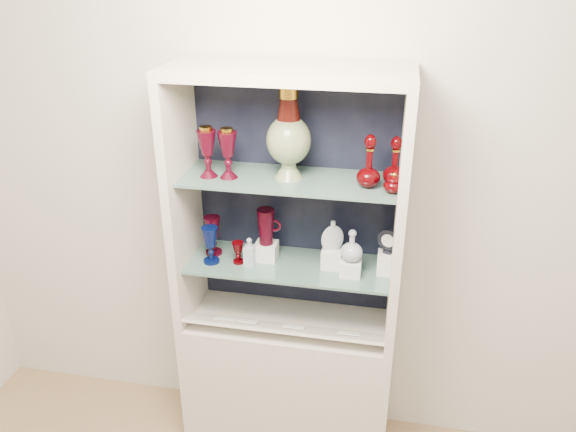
% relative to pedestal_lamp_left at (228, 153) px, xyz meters
% --- Properties ---
extents(wall_back, '(3.50, 0.02, 2.80)m').
position_rel_pedestal_lamp_left_xyz_m(wall_back, '(0.25, 0.24, -0.18)').
color(wall_back, beige).
rests_on(wall_back, ground).
extents(cabinet_base, '(1.00, 0.40, 0.75)m').
position_rel_pedestal_lamp_left_xyz_m(cabinet_base, '(0.25, 0.02, -1.20)').
color(cabinet_base, beige).
rests_on(cabinet_base, ground).
extents(cabinet_back_panel, '(0.98, 0.02, 1.15)m').
position_rel_pedestal_lamp_left_xyz_m(cabinet_back_panel, '(0.25, 0.21, -0.25)').
color(cabinet_back_panel, black).
rests_on(cabinet_back_panel, cabinet_base).
extents(cabinet_side_left, '(0.04, 0.40, 1.15)m').
position_rel_pedestal_lamp_left_xyz_m(cabinet_side_left, '(-0.23, 0.02, -0.25)').
color(cabinet_side_left, beige).
rests_on(cabinet_side_left, cabinet_base).
extents(cabinet_side_right, '(0.04, 0.40, 1.15)m').
position_rel_pedestal_lamp_left_xyz_m(cabinet_side_right, '(0.73, 0.02, -0.25)').
color(cabinet_side_right, beige).
rests_on(cabinet_side_right, cabinet_base).
extents(cabinet_top_cap, '(1.00, 0.40, 0.04)m').
position_rel_pedestal_lamp_left_xyz_m(cabinet_top_cap, '(0.25, 0.02, 0.34)').
color(cabinet_top_cap, beige).
rests_on(cabinet_top_cap, cabinet_side_left).
extents(shelf_lower, '(0.92, 0.34, 0.01)m').
position_rel_pedestal_lamp_left_xyz_m(shelf_lower, '(0.25, 0.04, -0.54)').
color(shelf_lower, slate).
rests_on(shelf_lower, cabinet_side_left).
extents(shelf_upper, '(0.92, 0.34, 0.01)m').
position_rel_pedestal_lamp_left_xyz_m(shelf_upper, '(0.25, 0.04, -0.12)').
color(shelf_upper, slate).
rests_on(shelf_upper, cabinet_side_left).
extents(label_ledge, '(0.92, 0.17, 0.09)m').
position_rel_pedestal_lamp_left_xyz_m(label_ledge, '(0.25, -0.09, -0.80)').
color(label_ledge, beige).
rests_on(label_ledge, cabinet_base).
extents(label_card_0, '(0.10, 0.06, 0.03)m').
position_rel_pedestal_lamp_left_xyz_m(label_card_0, '(0.30, -0.09, -0.78)').
color(label_card_0, white).
rests_on(label_card_0, label_ledge).
extents(label_card_1, '(0.10, 0.06, 0.03)m').
position_rel_pedestal_lamp_left_xyz_m(label_card_1, '(0.56, -0.09, -0.78)').
color(label_card_1, white).
rests_on(label_card_1, label_ledge).
extents(label_card_2, '(0.10, 0.06, 0.03)m').
position_rel_pedestal_lamp_left_xyz_m(label_card_2, '(-0.02, -0.09, -0.78)').
color(label_card_2, white).
rests_on(label_card_2, label_ledge).
extents(label_card_3, '(0.10, 0.06, 0.03)m').
position_rel_pedestal_lamp_left_xyz_m(label_card_3, '(0.08, -0.09, -0.78)').
color(label_card_3, white).
rests_on(label_card_3, label_ledge).
extents(pedestal_lamp_left, '(0.10, 0.10, 0.22)m').
position_rel_pedestal_lamp_left_xyz_m(pedestal_lamp_left, '(0.00, 0.00, 0.00)').
color(pedestal_lamp_left, '#410513').
rests_on(pedestal_lamp_left, shelf_upper).
extents(pedestal_lamp_right, '(0.10, 0.10, 0.22)m').
position_rel_pedestal_lamp_left_xyz_m(pedestal_lamp_right, '(-0.09, -0.00, 0.00)').
color(pedestal_lamp_right, '#410513').
rests_on(pedestal_lamp_right, shelf_upper).
extents(enamel_urn, '(0.25, 0.25, 0.39)m').
position_rel_pedestal_lamp_left_xyz_m(enamel_urn, '(0.25, 0.05, 0.08)').
color(enamel_urn, '#0E4318').
rests_on(enamel_urn, shelf_upper).
extents(ruby_decanter_a, '(0.12, 0.12, 0.25)m').
position_rel_pedestal_lamp_left_xyz_m(ruby_decanter_a, '(0.59, 0.00, 0.02)').
color(ruby_decanter_a, '#450002').
rests_on(ruby_decanter_a, shelf_upper).
extents(ruby_decanter_b, '(0.10, 0.10, 0.22)m').
position_rel_pedestal_lamp_left_xyz_m(ruby_decanter_b, '(0.69, 0.05, 0.00)').
color(ruby_decanter_b, '#450002').
rests_on(ruby_decanter_b, shelf_upper).
extents(lidded_bowl, '(0.10, 0.10, 0.09)m').
position_rel_pedestal_lamp_left_xyz_m(lidded_bowl, '(0.69, -0.04, -0.06)').
color(lidded_bowl, '#450002').
rests_on(lidded_bowl, shelf_upper).
extents(cobalt_goblet, '(0.10, 0.10, 0.18)m').
position_rel_pedestal_lamp_left_xyz_m(cobalt_goblet, '(-0.10, -0.01, -0.44)').
color(cobalt_goblet, '#050F43').
rests_on(cobalt_goblet, shelf_lower).
extents(ruby_goblet_tall, '(0.09, 0.09, 0.19)m').
position_rel_pedestal_lamp_left_xyz_m(ruby_goblet_tall, '(-0.11, 0.07, -0.43)').
color(ruby_goblet_tall, '#410513').
rests_on(ruby_goblet_tall, shelf_lower).
extents(ruby_goblet_small, '(0.07, 0.07, 0.10)m').
position_rel_pedestal_lamp_left_xyz_m(ruby_goblet_small, '(0.02, 0.00, -0.48)').
color(ruby_goblet_small, '#450002').
rests_on(ruby_goblet_small, shelf_lower).
extents(riser_ruby_pitcher, '(0.10, 0.10, 0.08)m').
position_rel_pedestal_lamp_left_xyz_m(riser_ruby_pitcher, '(0.14, 0.07, -0.49)').
color(riser_ruby_pitcher, silver).
rests_on(riser_ruby_pitcher, shelf_lower).
extents(ruby_pitcher, '(0.13, 0.09, 0.17)m').
position_rel_pedestal_lamp_left_xyz_m(ruby_pitcher, '(0.14, 0.07, -0.36)').
color(ruby_pitcher, '#410513').
rests_on(ruby_pitcher, riser_ruby_pitcher).
extents(clear_square_bottle, '(0.05, 0.05, 0.14)m').
position_rel_pedestal_lamp_left_xyz_m(clear_square_bottle, '(0.08, -0.00, -0.46)').
color(clear_square_bottle, '#96A3AD').
rests_on(clear_square_bottle, shelf_lower).
extents(riser_flat_flask, '(0.09, 0.09, 0.09)m').
position_rel_pedestal_lamp_left_xyz_m(riser_flat_flask, '(0.45, 0.05, -0.48)').
color(riser_flat_flask, silver).
rests_on(riser_flat_flask, shelf_lower).
extents(flat_flask, '(0.11, 0.08, 0.14)m').
position_rel_pedestal_lamp_left_xyz_m(flat_flask, '(0.45, 0.05, -0.37)').
color(flat_flask, silver).
rests_on(flat_flask, riser_flat_flask).
extents(riser_clear_round_decanter, '(0.09, 0.09, 0.07)m').
position_rel_pedestal_lamp_left_xyz_m(riser_clear_round_decanter, '(0.54, -0.00, -0.49)').
color(riser_clear_round_decanter, silver).
rests_on(riser_clear_round_decanter, shelf_lower).
extents(clear_round_decanter, '(0.11, 0.11, 0.14)m').
position_rel_pedestal_lamp_left_xyz_m(clear_round_decanter, '(0.54, -0.00, -0.39)').
color(clear_round_decanter, '#96A3AD').
rests_on(clear_round_decanter, riser_clear_round_decanter).
extents(riser_cameo_medallion, '(0.08, 0.08, 0.10)m').
position_rel_pedestal_lamp_left_xyz_m(riser_cameo_medallion, '(0.69, 0.04, -0.48)').
color(riser_cameo_medallion, silver).
rests_on(riser_cameo_medallion, shelf_lower).
extents(cameo_medallion, '(0.10, 0.07, 0.12)m').
position_rel_pedestal_lamp_left_xyz_m(cameo_medallion, '(0.69, 0.04, -0.37)').
color(cameo_medallion, black).
rests_on(cameo_medallion, riser_cameo_medallion).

